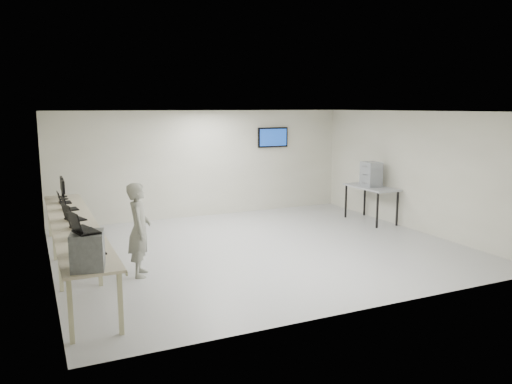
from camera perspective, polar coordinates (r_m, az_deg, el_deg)
name	(u,v)px	position (r m, az deg, el deg)	size (l,w,h in m)	color
room	(260,180)	(10.16, 0.51, 1.34)	(8.01, 7.01, 2.81)	silver
workbench	(75,226)	(9.30, -20.03, -3.71)	(0.76, 6.00, 0.90)	beige
equipment_box	(88,251)	(6.56, -18.69, -6.37)	(0.39, 0.44, 0.46)	slate
laptop_on_box	(82,227)	(6.48, -19.31, -3.84)	(0.36, 0.40, 0.27)	black
laptop_0	(87,248)	(7.26, -18.77, -6.09)	(0.41, 0.45, 0.31)	black
laptop_1	(78,235)	(8.11, -19.66, -4.60)	(0.26, 0.32, 0.25)	black
laptop_2	(77,224)	(8.79, -19.81, -3.51)	(0.37, 0.40, 0.27)	black
laptop_3	(72,216)	(9.45, -20.30, -2.59)	(0.41, 0.44, 0.29)	black
laptop_4	(68,206)	(10.43, -20.68, -1.55)	(0.31, 0.36, 0.26)	black
laptop_5	(62,200)	(11.19, -21.25, -0.86)	(0.28, 0.33, 0.25)	black
monitor_near	(63,188)	(11.60, -21.19, 0.47)	(0.19, 0.43, 0.43)	black
monitor_far	(62,185)	(11.93, -21.30, 0.76)	(0.20, 0.45, 0.45)	black
soldier	(139,230)	(8.79, -13.20, -4.22)	(0.59, 0.39, 1.63)	gray
side_table	(371,189)	(12.94, 13.03, 0.31)	(0.70, 1.51, 0.90)	#929599
storage_bins	(371,174)	(12.87, 13.03, 1.99)	(0.39, 0.44, 0.62)	#9298A0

